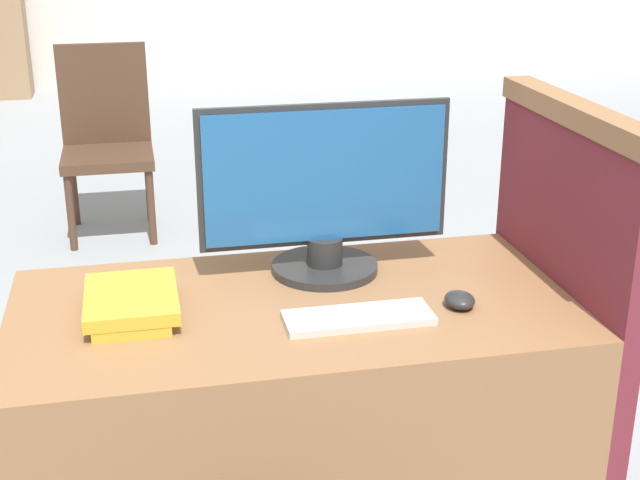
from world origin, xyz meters
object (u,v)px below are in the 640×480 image
(monitor, at_px, (325,193))
(mouse, at_px, (460,300))
(book_stack, at_px, (131,304))
(far_chair, at_px, (106,133))
(keyboard, at_px, (358,318))

(monitor, xyz_separation_m, mouse, (0.25, -0.27, -0.18))
(book_stack, bearing_deg, monitor, 18.89)
(monitor, distance_m, mouse, 0.41)
(mouse, bearing_deg, book_stack, 171.39)
(monitor, height_order, mouse, monitor)
(monitor, bearing_deg, mouse, -47.02)
(mouse, height_order, book_stack, book_stack)
(mouse, relative_size, book_stack, 0.31)
(book_stack, height_order, far_chair, far_chair)
(monitor, distance_m, far_chair, 2.60)
(keyboard, bearing_deg, far_chair, 101.63)
(book_stack, xyz_separation_m, far_chair, (-0.10, 2.66, -0.26))
(keyboard, bearing_deg, mouse, 5.26)
(keyboard, relative_size, mouse, 3.97)
(book_stack, bearing_deg, keyboard, -15.27)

